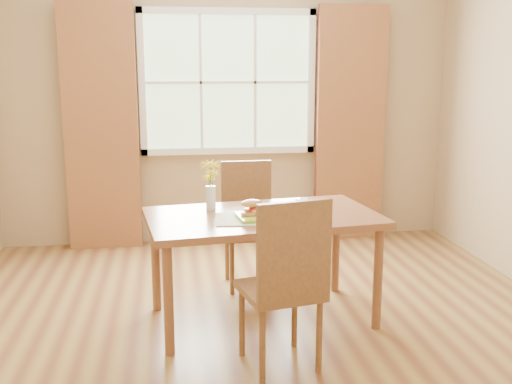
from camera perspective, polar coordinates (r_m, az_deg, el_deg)
The scene contains 12 objects.
room at distance 3.75m, azimuth 0.14°, elevation 7.26°, with size 4.24×3.84×2.74m.
window at distance 5.60m, azimuth -2.69°, elevation 10.39°, with size 1.62×0.06×1.32m.
curtain_left at distance 5.54m, azimuth -14.53°, elevation 5.85°, with size 0.65×0.08×2.20m, color maroon.
curtain_right at distance 5.76m, azimuth 8.97°, elevation 6.32°, with size 0.65×0.08×2.20m, color maroon.
dining_table at distance 3.88m, azimuth 0.64°, elevation -3.21°, with size 1.56×1.01×0.72m.
chair_near at distance 3.25m, azimuth 2.88°, elevation -8.19°, with size 0.49×0.49×0.99m.
chair_far at distance 4.58m, azimuth -0.73°, elevation -2.47°, with size 0.40×0.40×0.94m.
placemat at distance 3.74m, azimuth -0.40°, elevation -2.57°, with size 0.45×0.33×0.01m, color #E5EFCA.
plate at distance 3.74m, azimuth 0.14°, elevation -2.40°, with size 0.25×0.25×0.01m, color #BBDB36.
croissant_sandwich at distance 3.72m, azimuth -0.42°, elevation -1.54°, with size 0.17×0.14×0.11m.
water_glass at distance 3.82m, azimuth 4.35°, elevation -1.50°, with size 0.08×0.08×0.11m.
flower_vase at distance 3.95m, azimuth -4.35°, elevation 1.13°, with size 0.13×0.13×0.33m.
Camera 1 is at (-0.54, -3.70, 1.67)m, focal length 42.00 mm.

